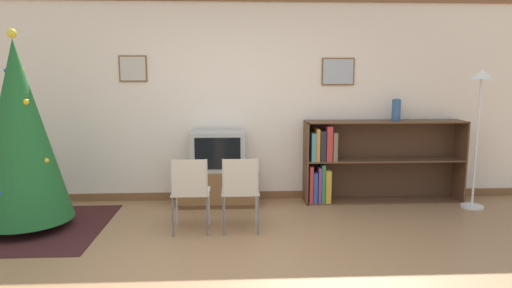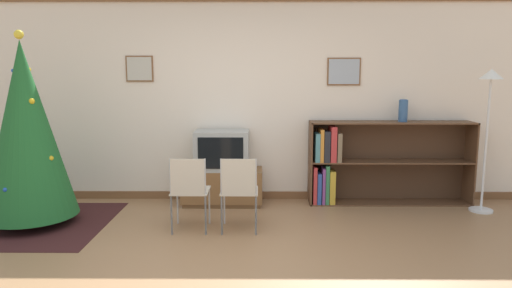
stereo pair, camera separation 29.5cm
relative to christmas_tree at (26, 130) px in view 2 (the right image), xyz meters
name	(u,v)px [view 2 (the right image)]	position (x,y,z in m)	size (l,w,h in m)	color
ground_plane	(227,275)	(2.30, -1.30, -1.07)	(24.00, 24.00, 0.00)	#936B47
wall_back	(239,99)	(2.30, 1.12, 0.28)	(8.80, 0.11, 2.70)	silver
area_rug	(34,224)	(0.00, 0.00, -1.07)	(1.68, 1.68, 0.01)	#381919
christmas_tree	(26,130)	(0.00, 0.00, 0.00)	(1.00, 1.00, 2.14)	maroon
tv_console	(222,187)	(2.09, 0.82, -0.84)	(1.03, 0.47, 0.46)	brown
television	(222,150)	(2.09, 0.82, -0.36)	(0.69, 0.45, 0.51)	#9E9E99
folding_chair_left	(189,189)	(1.82, -0.24, -0.60)	(0.40, 0.40, 0.82)	#BCB29E
folding_chair_right	(239,189)	(2.35, -0.24, -0.60)	(0.40, 0.40, 0.82)	#BCB29E
bookshelf	(362,163)	(3.91, 0.90, -0.54)	(2.10, 0.36, 1.08)	brown
vase	(403,110)	(4.41, 0.90, 0.15)	(0.12, 0.12, 0.28)	#335684
standing_lamp	(489,103)	(5.32, 0.53, 0.26)	(0.28, 0.28, 1.74)	silver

